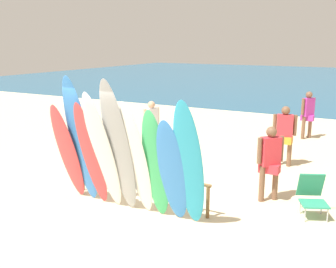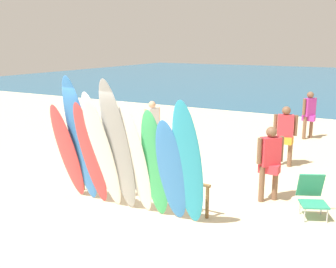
# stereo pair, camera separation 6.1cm
# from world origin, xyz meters

# --- Properties ---
(ground) EXTENTS (60.00, 60.00, 0.00)m
(ground) POSITION_xyz_m (0.00, 14.00, 0.00)
(ground) COLOR beige
(ocean_water) EXTENTS (60.00, 40.00, 0.02)m
(ocean_water) POSITION_xyz_m (0.00, 32.14, 0.01)
(ocean_water) COLOR #235B7F
(ocean_water) RESTS_ON ground
(surfboard_rack) EXTENTS (3.25, 0.07, 0.70)m
(surfboard_rack) POSITION_xyz_m (0.00, 0.00, 0.56)
(surfboard_rack) COLOR brown
(surfboard_rack) RESTS_ON ground
(surfboard_red_0) EXTENTS (0.62, 0.77, 2.15)m
(surfboard_red_0) POSITION_xyz_m (-1.43, -0.58, 1.08)
(surfboard_red_0) COLOR #D13D42
(surfboard_red_0) RESTS_ON ground
(surfboard_blue_1) EXTENTS (0.57, 0.74, 2.75)m
(surfboard_blue_1) POSITION_xyz_m (-1.05, -0.60, 1.37)
(surfboard_blue_1) COLOR #337AD1
(surfboard_blue_1) RESTS_ON ground
(surfboard_red_2) EXTENTS (0.54, 0.78, 2.26)m
(surfboard_red_2) POSITION_xyz_m (-0.74, -0.65, 1.13)
(surfboard_red_2) COLOR #D13D42
(surfboard_red_2) RESTS_ON ground
(surfboard_white_3) EXTENTS (0.61, 0.95, 2.49)m
(surfboard_white_3) POSITION_xyz_m (-0.39, -0.72, 1.25)
(surfboard_white_3) COLOR white
(surfboard_white_3) RESTS_ON ground
(surfboard_grey_4) EXTENTS (0.53, 0.89, 2.75)m
(surfboard_grey_4) POSITION_xyz_m (-0.01, -0.70, 1.38)
(surfboard_grey_4) COLOR #999EA3
(surfboard_grey_4) RESTS_ON ground
(surfboard_white_5) EXTENTS (0.57, 0.81, 2.34)m
(surfboard_white_5) POSITION_xyz_m (0.33, -0.61, 1.17)
(surfboard_white_5) COLOR white
(surfboard_white_5) RESTS_ON ground
(surfboard_green_6) EXTENTS (0.52, 0.64, 2.21)m
(surfboard_green_6) POSITION_xyz_m (0.72, -0.55, 1.10)
(surfboard_green_6) COLOR #38B266
(surfboard_green_6) RESTS_ON ground
(surfboard_blue_7) EXTENTS (0.57, 0.69, 2.07)m
(surfboard_blue_7) POSITION_xyz_m (1.08, -0.57, 1.03)
(surfboard_blue_7) COLOR #337AD1
(surfboard_blue_7) RESTS_ON ground
(surfboard_teal_8) EXTENTS (0.56, 0.79, 2.45)m
(surfboard_teal_8) POSITION_xyz_m (1.44, -0.61, 1.23)
(surfboard_teal_8) COLOR #289EC6
(surfboard_teal_8) RESTS_ON ground
(beachgoer_by_water) EXTENTS (0.44, 0.56, 1.68)m
(beachgoer_by_water) POSITION_xyz_m (2.02, 7.83, 0.97)
(beachgoer_by_water) COLOR brown
(beachgoer_by_water) RESTS_ON ground
(beachgoer_strolling) EXTENTS (0.62, 0.32, 1.68)m
(beachgoer_strolling) POSITION_xyz_m (2.05, 4.12, 0.97)
(beachgoer_strolling) COLOR brown
(beachgoer_strolling) RESTS_ON ground
(beachgoer_midbeach) EXTENTS (0.42, 0.59, 1.61)m
(beachgoer_midbeach) POSITION_xyz_m (-1.87, 3.60, 0.93)
(beachgoer_midbeach) COLOR tan
(beachgoer_midbeach) RESTS_ON ground
(beachgoer_photographing) EXTENTS (0.46, 0.48, 1.64)m
(beachgoer_photographing) POSITION_xyz_m (2.36, 1.46, 0.94)
(beachgoer_photographing) COLOR brown
(beachgoer_photographing) RESTS_ON ground
(beach_chair_red) EXTENTS (0.73, 0.81, 0.83)m
(beach_chair_red) POSITION_xyz_m (3.30, 1.15, 0.43)
(beach_chair_red) COLOR #B7B7BC
(beach_chair_red) RESTS_ON ground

